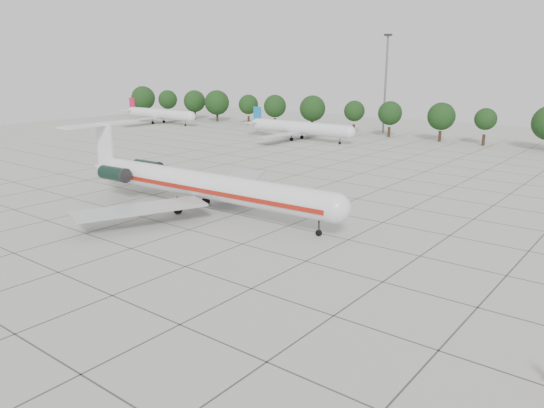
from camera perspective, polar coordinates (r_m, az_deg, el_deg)
The scene contains 7 objects.
ground at distance 55.25m, azimuth -3.21°, elevation -4.33°, with size 260.00×260.00×0.00m, color #A6A69F.
apron_joints at distance 66.72m, azimuth 5.29°, elevation -0.96°, with size 170.00×170.00×0.02m, color #383838.
main_airliner at distance 67.68m, azimuth -8.29°, elevation 2.23°, with size 42.35×33.25×9.92m.
bg_airliner_a at distance 169.46m, azimuth -12.00°, elevation 9.44°, with size 28.24×27.20×7.40m.
bg_airliner_b at distance 129.96m, azimuth 2.98°, elevation 8.16°, with size 28.24×27.20×7.40m.
tree_line at distance 133.00m, azimuth 17.76°, elevation 8.96°, with size 249.86×8.44×10.22m.
floodlight_mast at distance 146.18m, azimuth 12.14°, elevation 13.07°, with size 1.60×1.60×25.45m.
Camera 1 is at (34.50, -39.12, 18.21)m, focal length 35.00 mm.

